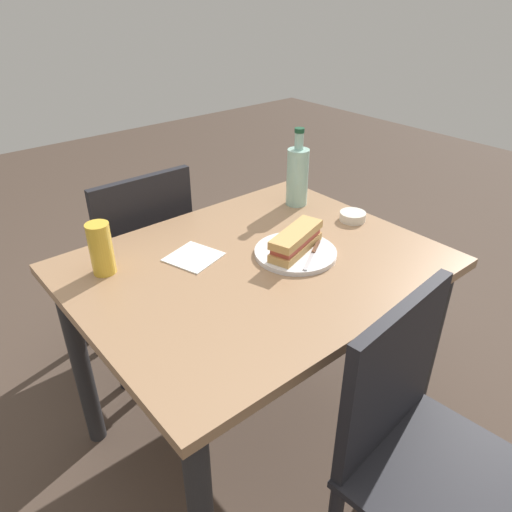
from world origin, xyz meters
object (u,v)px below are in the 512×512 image
at_px(dining_table, 256,294).
at_px(beer_glass, 101,249).
at_px(olive_bowl, 353,217).
at_px(baguette_sandwich_near, 296,241).
at_px(chair_near, 139,259).
at_px(plate_near, 295,253).
at_px(chair_far, 420,450).
at_px(water_bottle, 297,175).
at_px(knife_near, 313,253).

bearing_deg(dining_table, beer_glass, -32.52).
bearing_deg(beer_glass, olive_bowl, 163.53).
bearing_deg(baguette_sandwich_near, chair_near, -72.26).
xyz_separation_m(chair_near, plate_near, (-0.21, 0.66, 0.24)).
height_order(chair_near, beer_glass, beer_glass).
bearing_deg(plate_near, chair_far, 77.43).
bearing_deg(olive_bowl, baguette_sandwich_near, 7.49).
bearing_deg(chair_near, baguette_sandwich_near, 107.74).
height_order(chair_near, plate_near, chair_near).
relative_size(dining_table, water_bottle, 3.70).
bearing_deg(knife_near, baguette_sandwich_near, -60.88).
relative_size(dining_table, knife_near, 6.53).
bearing_deg(plate_near, olive_bowl, -172.51).
bearing_deg(beer_glass, dining_table, 147.48).
xyz_separation_m(chair_near, baguette_sandwich_near, (-0.21, 0.66, 0.28)).
height_order(knife_near, water_bottle, water_bottle).
bearing_deg(beer_glass, chair_near, -126.15).
distance_m(chair_near, baguette_sandwich_near, 0.74).
distance_m(knife_near, water_bottle, 0.41).
xyz_separation_m(chair_near, olive_bowl, (-0.53, 0.61, 0.25)).
height_order(chair_far, chair_near, same).
distance_m(chair_far, plate_near, 0.63).
relative_size(chair_far, plate_near, 3.49).
bearing_deg(plate_near, knife_near, 119.12).
relative_size(chair_far, chair_near, 1.00).
relative_size(knife_near, water_bottle, 0.57).
relative_size(chair_far, baguette_sandwich_near, 3.86).
xyz_separation_m(plate_near, knife_near, (-0.03, 0.05, 0.01)).
distance_m(dining_table, knife_near, 0.22).
xyz_separation_m(chair_near, knife_near, (-0.24, 0.70, 0.25)).
relative_size(plate_near, water_bottle, 0.88).
bearing_deg(dining_table, chair_near, -81.49).
bearing_deg(chair_far, beer_glass, -66.99).
height_order(dining_table, olive_bowl, olive_bowl).
bearing_deg(baguette_sandwich_near, plate_near, 90.00).
bearing_deg(beer_glass, chair_far, 113.01).
bearing_deg(water_bottle, olive_bowl, 102.64).
distance_m(baguette_sandwich_near, olive_bowl, 0.32).
xyz_separation_m(dining_table, chair_far, (0.01, 0.61, -0.11)).
relative_size(chair_near, baguette_sandwich_near, 3.86).
bearing_deg(water_bottle, beer_glass, -0.64).
height_order(plate_near, water_bottle, water_bottle).
distance_m(plate_near, baguette_sandwich_near, 0.04).
xyz_separation_m(chair_far, plate_near, (-0.13, -0.57, 0.24)).
bearing_deg(chair_far, chair_near, -86.09).
relative_size(water_bottle, beer_glass, 1.84).
bearing_deg(chair_near, olive_bowl, 130.60).
distance_m(chair_far, baguette_sandwich_near, 0.64).
distance_m(chair_near, knife_near, 0.78).
bearing_deg(beer_glass, knife_near, 147.47).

